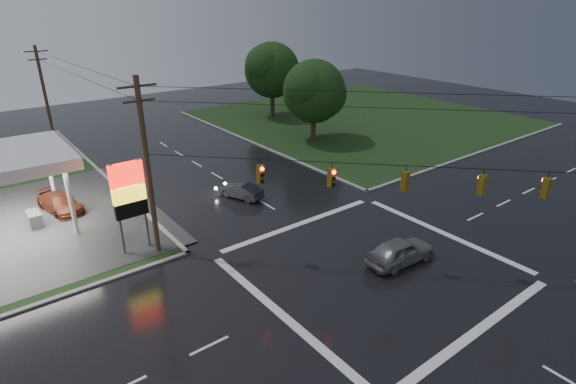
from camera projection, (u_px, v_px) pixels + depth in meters
ground at (373, 267)px, 26.92m from camera, size 120.00×120.00×0.00m
grass_ne at (362, 118)px, 60.38m from camera, size 36.00×36.00×0.08m
pylon_sign at (129, 192)px, 27.13m from camera, size 2.00×0.35×6.00m
utility_pole_nw at (148, 167)px, 26.28m from camera, size 2.20×0.32×11.00m
utility_pole_n at (45, 95)px, 47.16m from camera, size 2.20×0.32×10.50m
traffic_signals at (382, 165)px, 24.36m from camera, size 26.87×26.87×1.47m
tree_ne_near at (315, 91)px, 48.66m from camera, size 7.99×6.80×8.98m
tree_ne_far at (273, 70)px, 58.84m from camera, size 8.46×7.20×9.80m
car_north at (241, 191)px, 36.02m from camera, size 2.59×3.97×1.24m
car_crossing at (400, 251)px, 27.09m from camera, size 4.71×2.17×1.56m
car_pump at (60, 203)px, 33.68m from camera, size 2.89×4.97×1.35m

